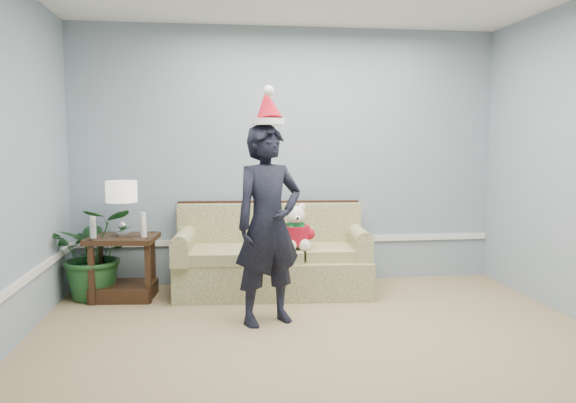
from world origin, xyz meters
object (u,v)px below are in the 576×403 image
Objects in this scene: sofa at (272,261)px; table_lamp at (122,194)px; side_table at (124,274)px; man at (268,225)px; teddy_bear at (295,232)px; houseplant at (96,253)px.

sofa is 1.61m from table_lamp.
man reaches higher than side_table.
man is (-0.13, -0.98, 0.51)m from sofa.
sofa is 1.11m from man.
man is at bearing -34.94° from side_table.
teddy_bear is (0.34, 0.79, -0.19)m from man.
table_lamp is at bearing 92.71° from side_table.
man is (1.31, -0.95, -0.19)m from table_lamp.
teddy_bear reaches higher than side_table.
houseplant is (-0.26, 0.05, 0.21)m from side_table.
table_lamp reaches higher than houseplant.
side_table is (-1.45, -0.06, -0.08)m from sofa.
table_lamp is 0.59× the size of houseplant.
man is 3.63× the size of teddy_bear.
sofa and houseplant have the same top height.
sofa is 1.71m from houseplant.
sofa is 2.88× the size of side_table.
man is at bearing -31.45° from houseplant.
table_lamp is at bearing -3.25° from houseplant.
sofa is at bearing 135.11° from teddy_bear.
teddy_bear is at bearing 43.53° from man.
sofa is 0.42m from teddy_bear.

